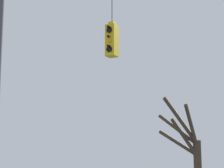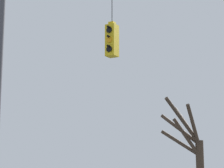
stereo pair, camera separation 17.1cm
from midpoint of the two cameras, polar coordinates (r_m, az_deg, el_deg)
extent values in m
cube|color=yellow|center=(14.28, 0.34, 5.67)|extent=(0.34, 0.34, 1.06)
cube|color=yellow|center=(14.45, 0.34, 7.89)|extent=(0.19, 0.19, 0.10)
cylinder|color=black|center=(14.70, 0.34, 10.62)|extent=(0.02, 0.02, 1.37)
cylinder|color=black|center=(14.22, -0.03, 7.08)|extent=(0.20, 0.03, 0.20)
cylinder|color=black|center=(14.21, -0.12, 7.48)|extent=(0.07, 0.12, 0.07)
cylinder|color=orange|center=(14.13, -0.03, 5.85)|extent=(0.20, 0.03, 0.20)
cylinder|color=black|center=(14.11, -0.12, 6.24)|extent=(0.07, 0.12, 0.07)
cylinder|color=black|center=(14.04, -0.03, 4.60)|extent=(0.20, 0.03, 0.20)
cylinder|color=black|center=(14.03, -0.12, 4.99)|extent=(0.07, 0.12, 0.07)
cylinder|color=#423326|center=(22.97, 9.95, -5.37)|extent=(1.41, 0.25, 1.97)
cylinder|color=#423326|center=(22.99, 9.13, -7.63)|extent=(2.08, 0.35, 1.41)
cylinder|color=#423326|center=(23.13, 9.09, -5.88)|extent=(2.15, 0.21, 1.71)
cylinder|color=#423326|center=(21.94, 9.49, -4.83)|extent=(1.07, 2.32, 2.26)
cylinder|color=#423326|center=(22.56, 9.95, -6.91)|extent=(1.27, 0.98, 2.00)
cylinder|color=#423326|center=(22.12, 10.83, -5.45)|extent=(0.23, 1.56, 2.12)
camera|label=1|loc=(0.09, -89.65, -0.06)|focal=70.00mm
camera|label=2|loc=(0.09, 90.35, 0.06)|focal=70.00mm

